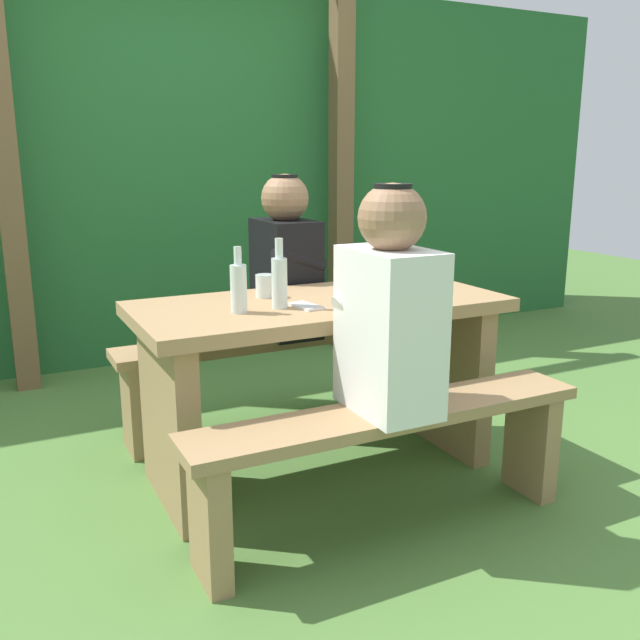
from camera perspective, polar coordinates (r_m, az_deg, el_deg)
ground_plane at (r=2.84m, az=0.00°, el=-12.33°), size 12.00×12.00×0.00m
hedge_backdrop at (r=4.58m, az=-12.41°, el=11.84°), size 6.40×0.64×2.25m
pergola_post_left at (r=3.92m, az=-24.50°, el=11.04°), size 0.12×0.12×2.30m
pergola_post_right at (r=4.45m, az=1.77°, el=12.38°), size 0.12×0.12×2.30m
picnic_table at (r=2.67m, az=0.00°, el=-2.98°), size 1.40×0.64×0.70m
bench_near at (r=2.30m, az=5.83°, el=-10.20°), size 1.40×0.24×0.44m
bench_far at (r=3.16m, az=-4.19°, el=-3.49°), size 1.40×0.24×0.44m
person_white_shirt at (r=2.16m, az=5.77°, el=0.91°), size 0.25×0.35×0.72m
person_black_coat at (r=3.09m, az=-2.84°, el=4.80°), size 0.25×0.35×0.72m
drinking_glass at (r=2.66m, az=-4.58°, el=2.83°), size 0.07×0.07×0.09m
bottle_left at (r=2.40m, az=-6.77°, el=2.77°), size 0.06×0.06×0.23m
bottle_right at (r=2.46m, az=-3.38°, el=3.31°), size 0.06×0.06×0.25m
cell_phone at (r=2.48m, az=-1.20°, el=1.17°), size 0.09×0.15×0.01m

